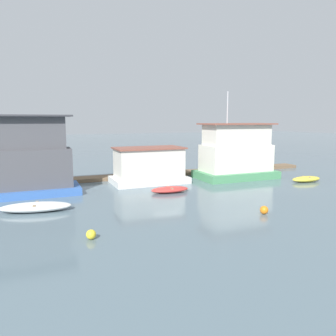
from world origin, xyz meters
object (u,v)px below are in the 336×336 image
at_px(houseboat_white, 149,166).
at_px(houseboat_green, 236,154).
at_px(houseboat_blue, 32,161).
at_px(dinghy_yellow, 306,179).
at_px(mooring_post_near_right, 201,168).
at_px(buoy_yellow, 91,234).
at_px(mooring_post_far_left, 173,167).
at_px(buoy_orange, 264,210).
at_px(mooring_post_far_right, 146,167).
at_px(dinghy_red, 170,189).
at_px(dinghy_white, 36,207).

distance_m(houseboat_white, houseboat_green, 8.18).
relative_size(houseboat_blue, dinghy_yellow, 2.26).
relative_size(mooring_post_near_right, buoy_yellow, 2.94).
height_order(dinghy_yellow, mooring_post_far_left, mooring_post_far_left).
relative_size(buoy_orange, buoy_yellow, 1.06).
bearing_deg(mooring_post_far_left, houseboat_white, -149.88).
bearing_deg(mooring_post_far_right, houseboat_white, -101.46).
height_order(dinghy_red, dinghy_yellow, dinghy_yellow).
distance_m(houseboat_white, dinghy_red, 4.35).
xyz_separation_m(dinghy_red, mooring_post_far_left, (2.82, 5.91, 0.73)).
height_order(dinghy_red, mooring_post_far_left, mooring_post_far_left).
bearing_deg(buoy_orange, houseboat_green, 63.98).
height_order(dinghy_white, dinghy_yellow, dinghy_white).
xyz_separation_m(dinghy_yellow, mooring_post_far_right, (-12.29, 6.57, 0.82)).
relative_size(dinghy_yellow, mooring_post_near_right, 2.16).
relative_size(dinghy_white, dinghy_yellow, 1.48).
bearing_deg(dinghy_red, buoy_orange, -68.87).
bearing_deg(houseboat_blue, mooring_post_far_right, 16.34).
distance_m(dinghy_white, mooring_post_far_left, 14.25).
bearing_deg(dinghy_red, houseboat_white, 92.48).
distance_m(houseboat_white, mooring_post_far_left, 3.50).
height_order(houseboat_green, dinghy_yellow, houseboat_green).
bearing_deg(buoy_orange, houseboat_white, 104.61).
bearing_deg(mooring_post_far_right, dinghy_yellow, -28.13).
distance_m(houseboat_green, mooring_post_near_right, 3.75).
xyz_separation_m(houseboat_green, buoy_yellow, (-14.86, -10.79, -2.02)).
bearing_deg(dinghy_white, dinghy_yellow, 2.83).
bearing_deg(buoy_yellow, mooring_post_near_right, 46.57).
xyz_separation_m(mooring_post_near_right, buoy_orange, (-2.96, -13.12, -0.42)).
xyz_separation_m(houseboat_white, buoy_yellow, (-6.77, -11.67, -1.20)).
relative_size(mooring_post_near_right, mooring_post_far_right, 0.61).
bearing_deg(buoy_yellow, houseboat_white, 59.89).
height_order(houseboat_blue, dinghy_white, houseboat_blue).
bearing_deg(buoy_yellow, dinghy_yellow, 19.41).
distance_m(mooring_post_far_right, buoy_orange, 13.40).
height_order(houseboat_white, mooring_post_far_left, houseboat_white).
height_order(houseboat_blue, buoy_orange, houseboat_blue).
relative_size(houseboat_white, mooring_post_near_right, 4.79).
distance_m(houseboat_white, dinghy_yellow, 13.59).
distance_m(mooring_post_near_right, buoy_yellow, 18.47).
relative_size(houseboat_white, houseboat_green, 0.81).
relative_size(houseboat_white, mooring_post_far_right, 2.93).
bearing_deg(dinghy_red, buoy_yellow, -132.81).
bearing_deg(houseboat_white, mooring_post_far_right, 78.54).
height_order(mooring_post_far_left, mooring_post_far_right, mooring_post_far_right).
distance_m(houseboat_white, mooring_post_near_right, 6.23).
xyz_separation_m(houseboat_green, dinghy_white, (-17.10, -5.02, -1.98)).
relative_size(mooring_post_near_right, mooring_post_far_left, 0.69).
relative_size(houseboat_white, buoy_yellow, 14.07).
distance_m(dinghy_red, buoy_yellow, 10.22).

